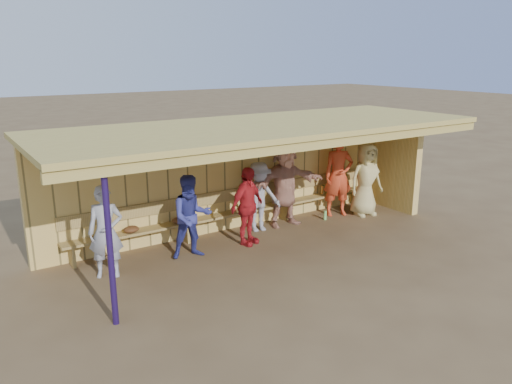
# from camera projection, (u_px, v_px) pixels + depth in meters

# --- Properties ---
(ground) EXTENTS (90.00, 90.00, 0.00)m
(ground) POSITION_uv_depth(u_px,v_px,m) (265.00, 245.00, 10.31)
(ground) COLOR brown
(ground) RESTS_ON ground
(player_a) EXTENTS (0.71, 0.60, 1.64)m
(player_a) POSITION_uv_depth(u_px,v_px,m) (106.00, 232.00, 8.64)
(player_a) COLOR #95969E
(player_a) RESTS_ON ground
(player_c) EXTENTS (0.89, 0.75, 1.63)m
(player_c) POSITION_uv_depth(u_px,v_px,m) (191.00, 217.00, 9.49)
(player_c) COLOR navy
(player_c) RESTS_ON ground
(player_d) EXTENTS (1.03, 0.70, 1.63)m
(player_d) POSITION_uv_depth(u_px,v_px,m) (247.00, 206.00, 10.15)
(player_d) COLOR red
(player_d) RESTS_ON ground
(player_e) EXTENTS (1.09, 0.74, 1.55)m
(player_e) POSITION_uv_depth(u_px,v_px,m) (259.00, 197.00, 10.96)
(player_e) COLOR #97959E
(player_e) RESTS_ON ground
(player_f) EXTENTS (1.85, 0.70, 1.96)m
(player_f) POSITION_uv_depth(u_px,v_px,m) (285.00, 183.00, 11.28)
(player_f) COLOR tan
(player_f) RESTS_ON ground
(player_g) EXTENTS (0.84, 0.70, 1.98)m
(player_g) POSITION_uv_depth(u_px,v_px,m) (338.00, 175.00, 12.01)
(player_g) COLOR #D54322
(player_g) RESTS_ON ground
(player_h) EXTENTS (0.94, 0.69, 1.78)m
(player_h) POSITION_uv_depth(u_px,v_px,m) (366.00, 180.00, 12.03)
(player_h) COLOR tan
(player_h) RESTS_ON ground
(dugout_structure) EXTENTS (8.80, 3.20, 2.50)m
(dugout_structure) POSITION_uv_depth(u_px,v_px,m) (263.00, 157.00, 10.62)
(dugout_structure) COLOR #DDB75E
(dugout_structure) RESTS_ON ground
(bench) EXTENTS (7.60, 0.34, 0.93)m
(bench) POSITION_uv_depth(u_px,v_px,m) (237.00, 207.00, 11.07)
(bench) COLOR #A88948
(bench) RESTS_ON ground
(dugout_equipment) EXTENTS (6.34, 0.62, 0.80)m
(dugout_equipment) POSITION_uv_depth(u_px,v_px,m) (225.00, 213.00, 10.77)
(dugout_equipment) COLOR gold
(dugout_equipment) RESTS_ON ground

